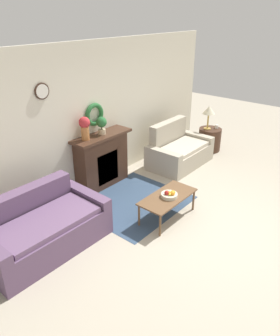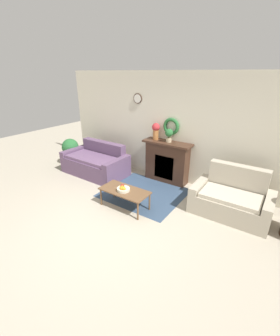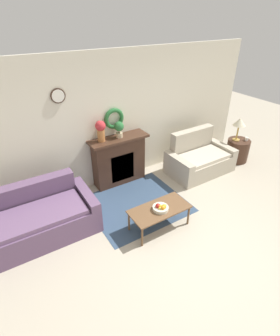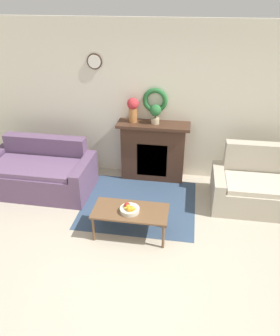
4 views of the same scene
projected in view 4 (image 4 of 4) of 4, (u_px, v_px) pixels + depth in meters
name	position (u px, v px, depth m)	size (l,w,h in m)	color
ground_plane	(133.00, 277.00, 3.98)	(16.00, 16.00, 0.00)	#ADA38E
floor_rug	(139.00, 204.00, 5.33)	(1.80, 1.60, 0.01)	#334760
wall_back	(159.00, 103.00, 5.61)	(6.80, 0.15, 2.70)	beige
fireplace	(153.00, 151.00, 5.83)	(1.24, 0.41, 1.06)	#42281C
couch_left	(40.00, 173.00, 5.60)	(1.80, 0.99, 0.84)	#604766
loveseat_right	(260.00, 187.00, 5.19)	(1.49, 0.89, 0.94)	#B2A893
coffee_table	(131.00, 213.00, 4.51)	(1.04, 0.50, 0.41)	brown
fruit_bowl	(129.00, 209.00, 4.43)	(0.27, 0.27, 0.12)	beige
vase_on_mantel_left	(133.00, 108.00, 5.51)	(0.20, 0.20, 0.42)	#AD6B38
potted_plant_on_mantel	(155.00, 112.00, 5.46)	(0.20, 0.20, 0.33)	tan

